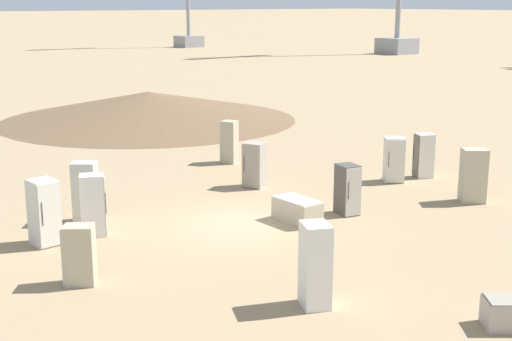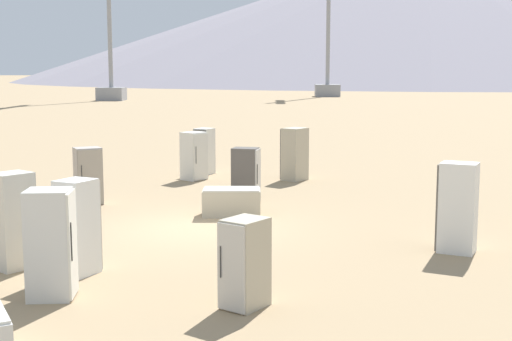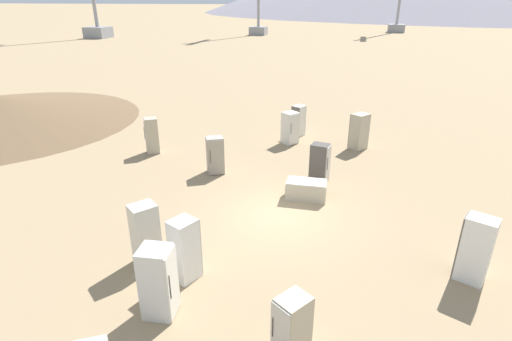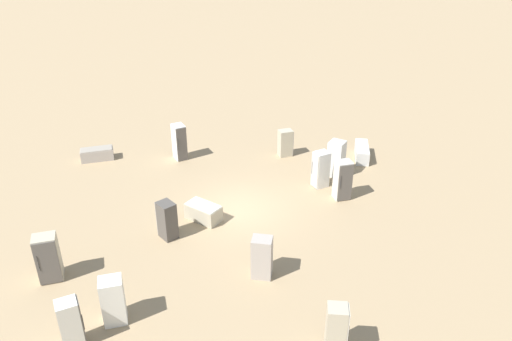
% 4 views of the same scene
% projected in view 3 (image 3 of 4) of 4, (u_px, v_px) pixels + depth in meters
% --- Properties ---
extents(ground_plane, '(1000.00, 1000.00, 0.00)m').
position_uv_depth(ground_plane, '(279.00, 214.00, 14.14)').
color(ground_plane, '#9E8460').
extents(discarded_fridge_0, '(0.87, 0.81, 1.79)m').
position_uv_depth(discarded_fridge_0, '(185.00, 250.00, 10.63)').
color(discarded_fridge_0, white).
rests_on(discarded_fridge_0, ground_plane).
extents(discarded_fridge_1, '(0.81, 0.83, 1.76)m').
position_uv_depth(discarded_fridge_1, '(152.00, 136.00, 19.46)').
color(discarded_fridge_1, '#B2A88E').
rests_on(discarded_fridge_1, ground_plane).
extents(discarded_fridge_3, '(0.83, 1.53, 0.73)m').
position_uv_depth(discarded_fridge_3, '(306.00, 190.00, 15.15)').
color(discarded_fridge_3, '#B2A88E').
rests_on(discarded_fridge_3, ground_plane).
extents(discarded_fridge_4, '(0.83, 0.94, 1.90)m').
position_uv_depth(discarded_fridge_4, '(475.00, 250.00, 10.53)').
color(discarded_fridge_4, white).
rests_on(discarded_fridge_4, ground_plane).
extents(discarded_fridge_5, '(0.70, 0.85, 1.59)m').
position_uv_depth(discarded_fridge_5, '(320.00, 162.00, 16.51)').
color(discarded_fridge_5, '#4C4742').
rests_on(discarded_fridge_5, ground_plane).
extents(discarded_fridge_6, '(0.84, 0.79, 1.68)m').
position_uv_depth(discarded_fridge_6, '(298.00, 121.00, 21.98)').
color(discarded_fridge_6, silver).
rests_on(discarded_fridge_6, ground_plane).
extents(discarded_fridge_7, '(0.93, 0.92, 1.86)m').
position_uv_depth(discarded_fridge_7, '(145.00, 234.00, 11.24)').
color(discarded_fridge_7, beige).
rests_on(discarded_fridge_7, ground_plane).
extents(discarded_fridge_8, '(0.90, 0.86, 1.45)m').
position_uv_depth(discarded_fridge_8, '(292.00, 326.00, 8.37)').
color(discarded_fridge_8, '#B2A88E').
rests_on(discarded_fridge_8, ground_plane).
extents(discarded_fridge_9, '(0.98, 0.98, 1.67)m').
position_uv_depth(discarded_fridge_9, '(290.00, 128.00, 20.78)').
color(discarded_fridge_9, silver).
rests_on(discarded_fridge_9, ground_plane).
extents(discarded_fridge_10, '(1.03, 1.01, 1.82)m').
position_uv_depth(discarded_fridge_10, '(359.00, 132.00, 19.98)').
color(discarded_fridge_10, '#B2A88E').
rests_on(discarded_fridge_10, ground_plane).
extents(discarded_fridge_11, '(0.74, 0.82, 1.84)m').
position_uv_depth(discarded_fridge_11, '(158.00, 282.00, 9.37)').
color(discarded_fridge_11, silver).
rests_on(discarded_fridge_11, ground_plane).
extents(discarded_fridge_13, '(0.89, 0.92, 1.62)m').
position_uv_depth(discarded_fridge_13, '(215.00, 155.00, 17.23)').
color(discarded_fridge_13, '#A89E93').
rests_on(discarded_fridge_13, ground_plane).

